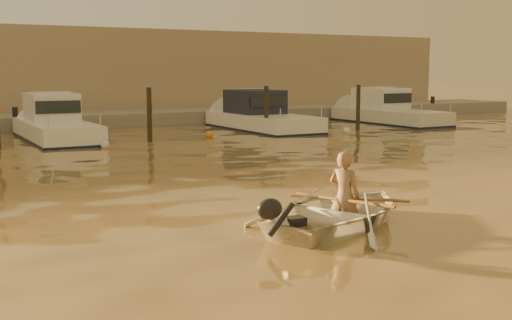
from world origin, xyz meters
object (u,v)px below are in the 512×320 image
moored_boat_4 (262,116)px  moored_boat_5 (389,111)px  dinghy (341,211)px  waterfront_building (70,75)px  person (344,196)px  moored_boat_2 (56,124)px

moored_boat_4 → moored_boat_5: bearing=0.0°
dinghy → waterfront_building: 27.40m
person → waterfront_building: bearing=-28.5°
moored_boat_5 → moored_boat_4: bearing=180.0°
waterfront_building → person: bearing=-93.6°
moored_boat_2 → moored_boat_4: same height
moored_boat_2 → dinghy: bearing=-85.2°
moored_boat_5 → moored_boat_2: bearing=180.0°
person → moored_boat_5: size_ratio=0.21×
moored_boat_5 → dinghy: bearing=-132.6°
moored_boat_4 → moored_boat_2: bearing=180.0°
waterfront_building → moored_boat_4: bearing=-62.0°
waterfront_building → moored_boat_2: bearing=-106.0°
moored_boat_4 → dinghy: bearing=-115.2°
moored_boat_4 → moored_boat_5: size_ratio=0.99×
moored_boat_2 → moored_boat_5: size_ratio=0.96×
moored_boat_5 → waterfront_building: waterfront_building is taller
dinghy → person: bearing=-90.0°
dinghy → moored_boat_2: 16.32m
moored_boat_2 → waterfront_building: (3.15, 11.00, 1.77)m
dinghy → person: person is taller
dinghy → moored_boat_5: size_ratio=0.46×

